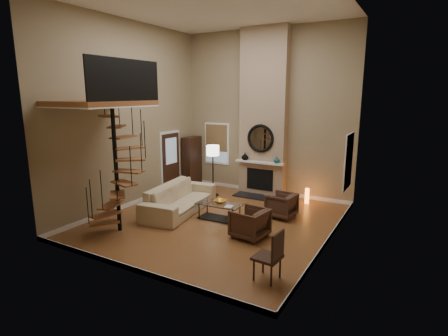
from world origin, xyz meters
The scene contains 33 objects.
ground centered at (0.00, 0.00, -0.01)m, with size 6.00×6.50×0.01m, color #995F31.
back_wall centered at (0.00, 3.25, 2.75)m, with size 6.00×0.02×5.50m, color #958260.
front_wall centered at (0.00, -3.25, 2.75)m, with size 6.00×0.02×5.50m, color #958260.
left_wall centered at (-3.00, 0.00, 2.75)m, with size 0.02×6.50×5.50m, color #958260.
right_wall centered at (3.00, 0.00, 2.75)m, with size 0.02×6.50×5.50m, color #958260.
ceiling centered at (0.00, 0.00, 5.50)m, with size 6.00×6.50×0.01m, color silver.
baseboard_back centered at (0.00, 3.24, 0.06)m, with size 6.00×0.02×0.12m, color white.
baseboard_front centered at (0.00, -3.24, 0.06)m, with size 6.00×0.02×0.12m, color white.
baseboard_left centered at (-2.99, 0.00, 0.06)m, with size 0.02×6.50×0.12m, color white.
baseboard_right centered at (2.99, 0.00, 0.06)m, with size 0.02×6.50×0.12m, color white.
chimney_breast centered at (0.00, 3.06, 2.75)m, with size 1.60×0.38×5.50m, color #A08468.
hearth centered at (0.00, 2.57, 0.02)m, with size 1.50×0.60×0.04m, color black.
firebox centered at (0.00, 2.86, 0.55)m, with size 0.95×0.02×0.72m, color black.
mantel centered at (0.00, 2.78, 1.15)m, with size 1.70×0.18×0.06m, color white.
mirror_frame centered at (0.00, 2.84, 1.95)m, with size 0.94×0.94×0.10m, color black.
mirror_disc centered at (0.00, 2.85, 1.95)m, with size 0.80×0.80×0.01m, color white.
vase_left centered at (-0.55, 2.82, 1.30)m, with size 0.24×0.24×0.25m, color black.
vase_right centered at (0.60, 2.82, 1.28)m, with size 0.20×0.20×0.21m, color #164D50.
window_back centered at (-1.90, 3.22, 1.62)m, with size 1.02×0.06×1.52m.
window_right centered at (2.97, 2.00, 1.63)m, with size 0.06×1.02×1.52m.
entry_door centered at (-2.95, 1.80, 1.05)m, with size 0.10×1.05×2.16m.
loft centered at (-2.04, -1.80, 3.24)m, with size 1.70×2.20×1.09m.
spiral_stair centered at (-1.78, -1.79, 1.78)m, with size 1.47×1.47×4.06m.
hutch centered at (-2.75, 2.82, 0.95)m, with size 0.37×0.79×1.78m, color #321A10.
sofa centered at (-1.36, 0.16, 0.40)m, with size 2.83×1.11×0.83m, color #C8B48B.
armchair_near centered at (1.49, 1.13, 0.35)m, with size 0.73×0.75×0.68m, color #4A2F22.
armchair_far centered at (1.33, -0.58, 0.35)m, with size 0.77×0.79×0.72m, color #4A2F22.
coffee_table centered at (0.00, 0.14, 0.28)m, with size 1.28×0.67×0.46m.
bowl centered at (0.00, 0.19, 0.50)m, with size 0.36×0.36×0.09m, color orange.
book centered at (0.35, -0.01, 0.46)m, with size 0.21×0.27×0.03m, color gray.
floor_lamp centered at (-1.36, 2.04, 1.41)m, with size 0.43×0.43×1.75m.
accent_lamp centered at (1.69, 2.73, 0.25)m, with size 0.13×0.13×0.48m, color orange.
side_chair centered at (2.48, -2.21, 0.53)m, with size 0.51×0.51×0.99m.
Camera 1 is at (4.68, -7.85, 3.41)m, focal length 28.30 mm.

